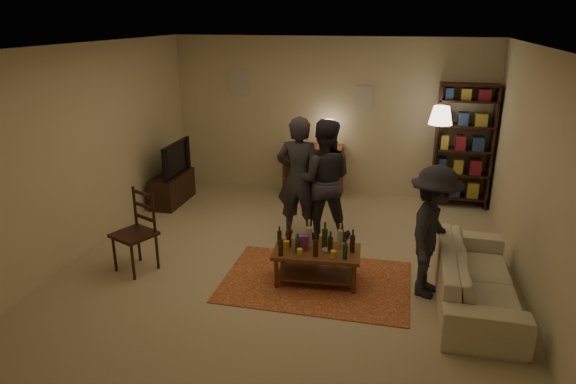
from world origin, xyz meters
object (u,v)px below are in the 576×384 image
(coffee_table, at_px, (316,253))
(sofa, at_px, (476,277))
(dining_chair, at_px, (138,228))
(bookshelf, at_px, (463,145))
(tv_stand, at_px, (172,181))
(person_right, at_px, (323,180))
(person_by_sofa, at_px, (433,232))
(dresser, at_px, (314,169))
(person_left, at_px, (299,178))
(floor_lamp, at_px, (440,123))

(coffee_table, distance_m, sofa, 1.80)
(dining_chair, distance_m, bookshelf, 5.23)
(tv_stand, distance_m, person_right, 2.87)
(person_by_sofa, bearing_deg, coffee_table, 105.83)
(bookshelf, height_order, person_right, bookshelf)
(dresser, xyz_separation_m, person_by_sofa, (1.89, -3.03, 0.28))
(person_by_sofa, bearing_deg, person_left, 69.38)
(bookshelf, xyz_separation_m, person_left, (-2.32, -1.86, -0.16))
(dresser, height_order, sofa, dresser)
(dining_chair, relative_size, bookshelf, 0.51)
(coffee_table, relative_size, floor_lamp, 0.62)
(coffee_table, xyz_separation_m, person_left, (-0.48, 1.27, 0.49))
(tv_stand, height_order, bookshelf, bookshelf)
(dresser, xyz_separation_m, bookshelf, (2.44, 0.07, 0.56))
(dresser, height_order, person_right, person_right)
(floor_lamp, relative_size, person_by_sofa, 1.12)
(coffee_table, height_order, floor_lamp, floor_lamp)
(dining_chair, height_order, sofa, dining_chair)
(tv_stand, distance_m, floor_lamp, 4.45)
(tv_stand, height_order, floor_lamp, floor_lamp)
(tv_stand, bearing_deg, person_by_sofa, -27.07)
(floor_lamp, height_order, person_right, person_right)
(sofa, xyz_separation_m, person_by_sofa, (-0.50, 0.08, 0.46))
(bookshelf, height_order, floor_lamp, bookshelf)
(coffee_table, distance_m, bookshelf, 3.70)
(dining_chair, bearing_deg, person_left, 63.56)
(coffee_table, bearing_deg, dresser, 100.92)
(coffee_table, relative_size, person_by_sofa, 0.69)
(dining_chair, bearing_deg, coffee_table, 27.88)
(dining_chair, xyz_separation_m, dresser, (1.61, 3.22, -0.07))
(tv_stand, relative_size, person_left, 0.60)
(dining_chair, bearing_deg, dresser, 87.47)
(person_right, bearing_deg, tv_stand, -24.36)
(person_left, distance_m, person_right, 0.34)
(person_right, xyz_separation_m, person_by_sofa, (1.44, -1.30, -0.10))
(person_left, bearing_deg, bookshelf, -139.53)
(bookshelf, relative_size, person_by_sofa, 1.33)
(dresser, distance_m, person_by_sofa, 3.58)
(coffee_table, distance_m, dining_chair, 2.21)
(coffee_table, bearing_deg, sofa, -1.45)
(floor_lamp, bearing_deg, dining_chair, -141.28)
(person_right, relative_size, person_by_sofa, 1.13)
(dining_chair, distance_m, dresser, 3.60)
(sofa, bearing_deg, dresser, 37.54)
(coffee_table, xyz_separation_m, person_by_sofa, (1.30, 0.04, 0.38))
(person_by_sofa, bearing_deg, dining_chair, 107.26)
(tv_stand, height_order, person_right, person_right)
(dining_chair, bearing_deg, person_right, 59.74)
(coffee_table, bearing_deg, person_by_sofa, 1.60)
(floor_lamp, distance_m, sofa, 3.05)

